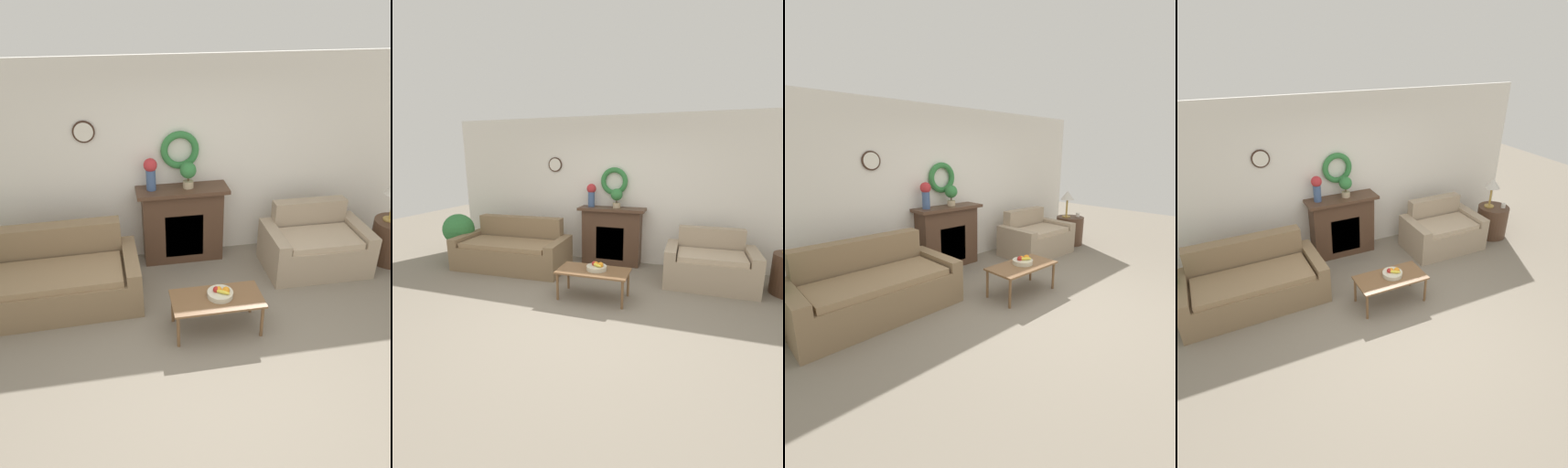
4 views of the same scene
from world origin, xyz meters
TOP-DOWN VIEW (x-y plane):
  - ground_plane at (0.00, 0.00)m, footprint 16.00×16.00m
  - wall_back at (-0.00, 2.41)m, footprint 6.80×0.16m
  - fireplace at (-0.12, 2.20)m, footprint 1.21×0.41m
  - couch_left at (-1.78, 1.46)m, footprint 2.01×1.02m
  - loveseat_right at (1.59, 1.65)m, footprint 1.36×0.87m
  - coffee_table at (-0.00, 0.61)m, footprint 1.00×0.50m
  - fruit_bowl at (0.04, 0.63)m, footprint 0.28×0.28m
  - side_table_by_loveseat at (2.72, 1.60)m, footprint 0.57×0.57m
  - table_lamp at (2.65, 1.66)m, footprint 0.28×0.28m
  - mug at (2.85, 1.50)m, footprint 0.08×0.08m
  - vase_on_mantel_left at (-0.52, 2.21)m, footprint 0.18×0.18m
  - potted_plant_on_mantel at (-0.04, 2.19)m, footprint 0.22×0.22m

SIDE VIEW (x-z plane):
  - ground_plane at x=0.00m, z-range 0.00..0.00m
  - side_table_by_loveseat at x=2.72m, z-range 0.00..0.60m
  - couch_left at x=-1.78m, z-range -0.13..0.75m
  - loveseat_right at x=1.59m, z-range -0.12..0.74m
  - coffee_table at x=0.00m, z-range 0.17..0.59m
  - fruit_bowl at x=0.04m, z-range 0.40..0.53m
  - fireplace at x=-0.12m, z-range 0.01..1.07m
  - mug at x=2.85m, z-range 0.60..0.69m
  - table_lamp at x=2.65m, z-range 0.76..1.33m
  - potted_plant_on_mantel at x=-0.04m, z-range 1.11..1.46m
  - vase_on_mantel_left at x=-0.52m, z-range 1.10..1.53m
  - wall_back at x=0.00m, z-range 0.00..2.70m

